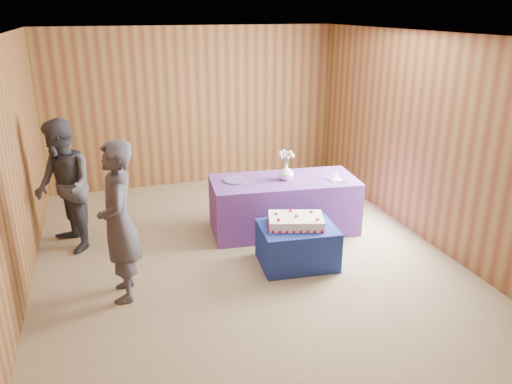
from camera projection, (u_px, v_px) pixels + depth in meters
name	position (u px, v px, depth m)	size (l,w,h in m)	color
ground	(242.00, 254.00, 6.39)	(6.00, 6.00, 0.00)	gray
room_shell	(240.00, 115.00, 5.76)	(5.04, 6.04, 2.72)	brown
cake_table	(297.00, 245.00, 6.08)	(0.90, 0.70, 0.50)	#1B3B96
serving_table	(284.00, 205.00, 6.99)	(2.00, 0.90, 0.75)	#723799
sheet_cake	(296.00, 221.00, 5.99)	(0.78, 0.64, 0.16)	white
vase	(286.00, 172.00, 6.81)	(0.21, 0.21, 0.22)	white
flower_spray	(286.00, 155.00, 6.73)	(0.22, 0.22, 0.17)	#2E712D
platter	(236.00, 180.00, 6.80)	(0.36, 0.36, 0.02)	#6553A6
plate	(334.00, 179.00, 6.87)	(0.19, 0.19, 0.01)	white
cake_slice	(335.00, 176.00, 6.86)	(0.08, 0.07, 0.09)	white
knife	(339.00, 182.00, 6.74)	(0.26, 0.02, 0.00)	#B9B9BE
guest_left	(119.00, 222.00, 5.18)	(0.64, 0.42, 1.74)	#36363F
guest_right	(64.00, 187.00, 6.26)	(0.83, 0.65, 1.71)	#31323B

